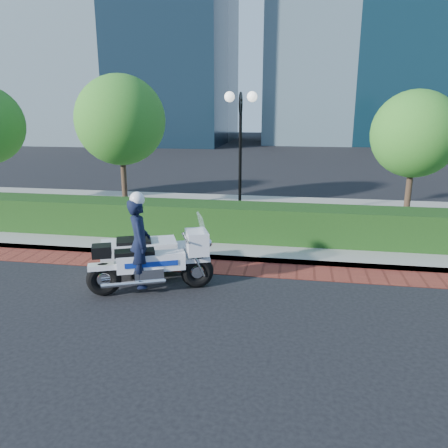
% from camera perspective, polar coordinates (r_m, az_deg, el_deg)
% --- Properties ---
extents(ground, '(120.00, 120.00, 0.00)m').
position_cam_1_polar(ground, '(9.91, -7.86, -8.31)').
color(ground, black).
rests_on(ground, ground).
extents(brick_strip, '(60.00, 1.00, 0.01)m').
position_cam_1_polar(brick_strip, '(11.24, -5.59, -5.31)').
color(brick_strip, maroon).
rests_on(brick_strip, ground).
extents(sidewalk, '(60.00, 8.00, 0.15)m').
position_cam_1_polar(sidewalk, '(15.41, -1.25, 0.69)').
color(sidewalk, gray).
rests_on(sidewalk, ground).
extents(hedge_main, '(18.00, 1.20, 1.00)m').
position_cam_1_polar(hedge_main, '(12.99, -3.26, 0.54)').
color(hedge_main, black).
rests_on(hedge_main, sidewalk).
extents(lamppost, '(1.02, 0.70, 4.21)m').
position_cam_1_polar(lamppost, '(14.00, 2.15, 11.20)').
color(lamppost, black).
rests_on(lamppost, sidewalk).
extents(tree_b, '(3.20, 3.20, 4.89)m').
position_cam_1_polar(tree_b, '(16.43, -13.37, 13.05)').
color(tree_b, '#332319').
rests_on(tree_b, sidewalk).
extents(tree_c, '(2.80, 2.80, 4.30)m').
position_cam_1_polar(tree_c, '(15.61, 23.66, 10.70)').
color(tree_c, '#332319').
rests_on(tree_c, sidewalk).
extents(police_motorcycle, '(2.82, 2.10, 2.22)m').
position_cam_1_polar(police_motorcycle, '(9.88, -10.32, -3.74)').
color(police_motorcycle, black).
rests_on(police_motorcycle, ground).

